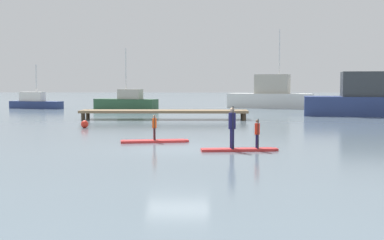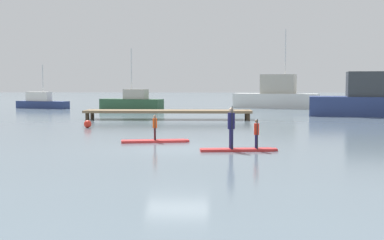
# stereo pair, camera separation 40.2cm
# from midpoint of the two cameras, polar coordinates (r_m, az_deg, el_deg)

# --- Properties ---
(ground_plane) EXTENTS (240.00, 240.00, 0.00)m
(ground_plane) POSITION_cam_midpoint_polar(r_m,az_deg,el_deg) (20.75, -2.10, -3.18)
(ground_plane) COLOR slate
(paddleboard_near) EXTENTS (3.06, 1.15, 0.10)m
(paddleboard_near) POSITION_cam_midpoint_polar(r_m,az_deg,el_deg) (23.01, -4.67, -2.34)
(paddleboard_near) COLOR red
(paddleboard_near) RESTS_ON ground
(paddler_child_solo) EXTENTS (0.23, 0.39, 1.14)m
(paddler_child_solo) POSITION_cam_midpoint_polar(r_m,az_deg,el_deg) (22.93, -4.68, -0.67)
(paddler_child_solo) COLOR #4C1419
(paddler_child_solo) RESTS_ON paddleboard_near
(paddleboard_far) EXTENTS (3.02, 0.82, 0.10)m
(paddleboard_far) POSITION_cam_midpoint_polar(r_m,az_deg,el_deg) (20.09, 4.68, -3.29)
(paddleboard_far) COLOR red
(paddleboard_far) RESTS_ON ground
(paddler_adult) EXTENTS (0.31, 0.50, 1.65)m
(paddler_adult) POSITION_cam_midpoint_polar(r_m,az_deg,el_deg) (19.94, 3.88, -0.56)
(paddler_adult) COLOR #19194C
(paddler_adult) RESTS_ON paddleboard_far
(paddler_child_front) EXTENTS (0.22, 0.39, 1.16)m
(paddler_child_front) POSITION_cam_midpoint_polar(r_m,az_deg,el_deg) (20.13, 6.67, -1.34)
(paddler_child_front) COLOR #19194C
(paddler_child_front) RESTS_ON paddleboard_far
(fishing_boat_white_large) EXTENTS (13.25, 5.81, 9.44)m
(fishing_boat_white_large) POSITION_cam_midpoint_polar(r_m,az_deg,el_deg) (43.83, 20.10, 2.14)
(fishing_boat_white_large) COLOR navy
(fishing_boat_white_large) RESTS_ON ground
(fishing_boat_green_midground) EXTENTS (6.52, 3.46, 6.01)m
(fishing_boat_green_midground) POSITION_cam_midpoint_polar(r_m,az_deg,el_deg) (51.10, -7.47, 1.97)
(fishing_boat_green_midground) COLOR #2D5638
(fishing_boat_green_midground) RESTS_ON ground
(motor_boat_small_navy) EXTENTS (9.08, 5.23, 8.17)m
(motor_boat_small_navy) POSITION_cam_midpoint_polar(r_m,az_deg,el_deg) (54.87, 8.48, 2.63)
(motor_boat_small_navy) COLOR silver
(motor_boat_small_navy) RESTS_ON ground
(trawler_grey_distant) EXTENTS (5.87, 3.03, 4.50)m
(trawler_grey_distant) POSITION_cam_midpoint_polar(r_m,az_deg,el_deg) (55.42, -17.17, 1.88)
(trawler_grey_distant) COLOR navy
(trawler_grey_distant) RESTS_ON ground
(floating_dock) EXTENTS (12.01, 2.11, 0.68)m
(floating_dock) POSITION_cam_midpoint_polar(r_m,az_deg,el_deg) (37.20, -3.41, 0.94)
(floating_dock) COLOR #846B4C
(floating_dock) RESTS_ON ground
(mooring_buoy_near) EXTENTS (0.45, 0.45, 0.45)m
(mooring_buoy_near) POSITION_cam_midpoint_polar(r_m,az_deg,el_deg) (30.85, -12.16, -0.45)
(mooring_buoy_near) COLOR red
(mooring_buoy_near) RESTS_ON ground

